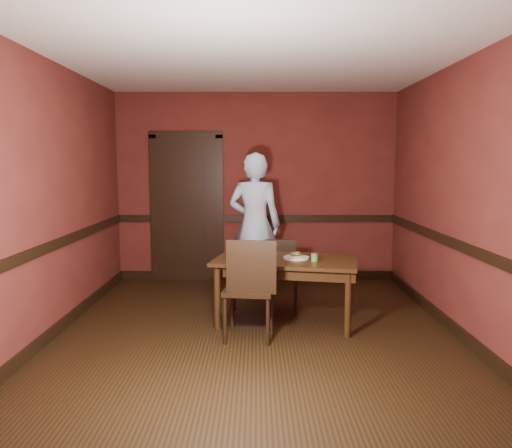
{
  "coord_description": "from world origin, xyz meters",
  "views": [
    {
      "loc": [
        0.0,
        -4.96,
        1.7
      ],
      "look_at": [
        0.0,
        0.35,
        1.05
      ],
      "focal_mm": 35.0,
      "sensor_mm": 36.0,
      "label": 1
    }
  ],
  "objects_px": {
    "food_tub": "(241,252)",
    "sandwich_plate": "(296,257)",
    "sauce_jar": "(315,257)",
    "cheese_saucer": "(250,257)",
    "chair_far": "(282,275)",
    "chair_near": "(249,288)",
    "dining_table": "(286,291)",
    "person": "(255,225)"
  },
  "relations": [
    {
      "from": "dining_table",
      "to": "sauce_jar",
      "type": "relative_size",
      "value": 17.27
    },
    {
      "from": "chair_near",
      "to": "cheese_saucer",
      "type": "relative_size",
      "value": 6.27
    },
    {
      "from": "chair_near",
      "to": "person",
      "type": "xyz_separation_m",
      "value": [
        0.05,
        1.61,
        0.42
      ]
    },
    {
      "from": "sauce_jar",
      "to": "cheese_saucer",
      "type": "height_order",
      "value": "sauce_jar"
    },
    {
      "from": "food_tub",
      "to": "dining_table",
      "type": "bearing_deg",
      "value": -33.4
    },
    {
      "from": "chair_near",
      "to": "person",
      "type": "height_order",
      "value": "person"
    },
    {
      "from": "sandwich_plate",
      "to": "sauce_jar",
      "type": "bearing_deg",
      "value": -41.1
    },
    {
      "from": "cheese_saucer",
      "to": "food_tub",
      "type": "bearing_deg",
      "value": 117.15
    },
    {
      "from": "chair_far",
      "to": "chair_near",
      "type": "bearing_deg",
      "value": -105.8
    },
    {
      "from": "chair_far",
      "to": "food_tub",
      "type": "height_order",
      "value": "chair_far"
    },
    {
      "from": "dining_table",
      "to": "food_tub",
      "type": "distance_m",
      "value": 0.65
    },
    {
      "from": "sandwich_plate",
      "to": "cheese_saucer",
      "type": "xyz_separation_m",
      "value": [
        -0.49,
        -0.02,
        0.0
      ]
    },
    {
      "from": "person",
      "to": "sandwich_plate",
      "type": "height_order",
      "value": "person"
    },
    {
      "from": "cheese_saucer",
      "to": "food_tub",
      "type": "distance_m",
      "value": 0.23
    },
    {
      "from": "food_tub",
      "to": "sandwich_plate",
      "type": "bearing_deg",
      "value": -29.1
    },
    {
      "from": "chair_far",
      "to": "chair_near",
      "type": "height_order",
      "value": "chair_near"
    },
    {
      "from": "chair_far",
      "to": "cheese_saucer",
      "type": "distance_m",
      "value": 0.72
    },
    {
      "from": "cheese_saucer",
      "to": "chair_far",
      "type": "bearing_deg",
      "value": 54.8
    },
    {
      "from": "chair_far",
      "to": "cheese_saucer",
      "type": "xyz_separation_m",
      "value": [
        -0.37,
        -0.53,
        0.32
      ]
    },
    {
      "from": "sandwich_plate",
      "to": "cheese_saucer",
      "type": "relative_size",
      "value": 1.73
    },
    {
      "from": "chair_far",
      "to": "sandwich_plate",
      "type": "height_order",
      "value": "chair_far"
    },
    {
      "from": "sandwich_plate",
      "to": "food_tub",
      "type": "height_order",
      "value": "food_tub"
    },
    {
      "from": "cheese_saucer",
      "to": "chair_near",
      "type": "bearing_deg",
      "value": -90.64
    },
    {
      "from": "chair_far",
      "to": "sauce_jar",
      "type": "bearing_deg",
      "value": -61.13
    },
    {
      "from": "sandwich_plate",
      "to": "sauce_jar",
      "type": "distance_m",
      "value": 0.24
    },
    {
      "from": "chair_near",
      "to": "dining_table",
      "type": "bearing_deg",
      "value": -122.65
    },
    {
      "from": "dining_table",
      "to": "food_tub",
      "type": "bearing_deg",
      "value": 169.7
    },
    {
      "from": "food_tub",
      "to": "cheese_saucer",
      "type": "bearing_deg",
      "value": -74.61
    },
    {
      "from": "dining_table",
      "to": "cheese_saucer",
      "type": "xyz_separation_m",
      "value": [
        -0.38,
        -0.01,
        0.37
      ]
    },
    {
      "from": "chair_far",
      "to": "person",
      "type": "bearing_deg",
      "value": 122.9
    },
    {
      "from": "chair_far",
      "to": "sauce_jar",
      "type": "height_order",
      "value": "chair_far"
    },
    {
      "from": "chair_near",
      "to": "sandwich_plate",
      "type": "xyz_separation_m",
      "value": [
        0.49,
        0.47,
        0.22
      ]
    },
    {
      "from": "chair_near",
      "to": "sauce_jar",
      "type": "xyz_separation_m",
      "value": [
        0.67,
        0.32,
        0.24
      ]
    },
    {
      "from": "dining_table",
      "to": "cheese_saucer",
      "type": "bearing_deg",
      "value": -167.3
    },
    {
      "from": "dining_table",
      "to": "food_tub",
      "type": "height_order",
      "value": "food_tub"
    },
    {
      "from": "chair_far",
      "to": "sandwich_plate",
      "type": "xyz_separation_m",
      "value": [
        0.12,
        -0.51,
        0.32
      ]
    },
    {
      "from": "person",
      "to": "sauce_jar",
      "type": "xyz_separation_m",
      "value": [
        0.62,
        -1.29,
        -0.18
      ]
    },
    {
      "from": "chair_near",
      "to": "sauce_jar",
      "type": "relative_size",
      "value": 11.62
    },
    {
      "from": "dining_table",
      "to": "chair_near",
      "type": "xyz_separation_m",
      "value": [
        -0.38,
        -0.47,
        0.15
      ]
    },
    {
      "from": "food_tub",
      "to": "sauce_jar",
      "type": "bearing_deg",
      "value": -35.57
    },
    {
      "from": "chair_near",
      "to": "sauce_jar",
      "type": "height_order",
      "value": "chair_near"
    },
    {
      "from": "sauce_jar",
      "to": "cheese_saucer",
      "type": "distance_m",
      "value": 0.68
    }
  ]
}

